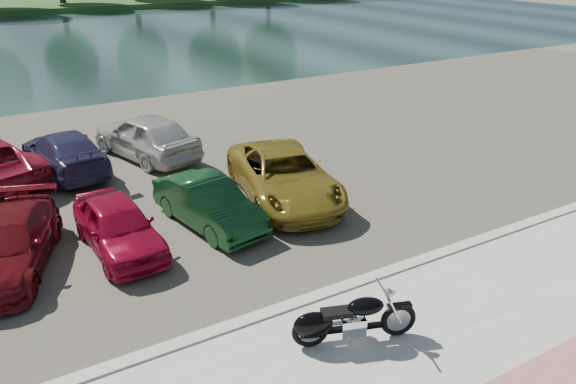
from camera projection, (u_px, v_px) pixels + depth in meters
name	position (u px, v px, depth m)	size (l,w,h in m)	color
ground	(404.00, 345.00, 10.26)	(200.00, 200.00, 0.00)	#595447
promenade	(444.00, 377.00, 9.45)	(60.00, 6.00, 0.10)	#A6A49C
kerb	(341.00, 289.00, 11.81)	(60.00, 0.30, 0.14)	#A6A49C
parking_lot	(186.00, 161.00, 18.94)	(60.00, 18.00, 0.04)	#454137
river	(46.00, 43.00, 41.84)	(120.00, 40.00, 0.00)	#162927
far_bank	(2.00, 4.00, 67.00)	(120.00, 24.00, 0.60)	#204518
motorcycle	(343.00, 321.00, 10.02)	(2.25, 1.05, 1.05)	black
car_3	(8.00, 244.00, 12.40)	(1.70, 4.19, 1.22)	maroon
car_4	(118.00, 226.00, 13.20)	(1.46, 3.63, 1.24)	#A40A2D
car_5	(209.00, 204.00, 14.36)	(1.29, 3.69, 1.21)	#0F3919
car_6	(284.00, 175.00, 15.85)	(2.35, 5.09, 1.41)	olive
car_11	(65.00, 152.00, 17.81)	(1.83, 4.51, 1.31)	#2D2A51
car_12	(146.00, 136.00, 18.98)	(1.81, 4.50, 1.53)	beige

